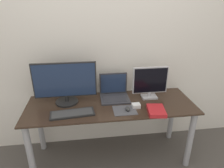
% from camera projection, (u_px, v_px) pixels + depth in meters
% --- Properties ---
extents(wall_back, '(7.00, 0.05, 2.50)m').
position_uv_depth(wall_back, '(107.00, 45.00, 2.23)').
color(wall_back, silver).
rests_on(wall_back, ground_plane).
extents(desk, '(1.76, 0.61, 0.70)m').
position_uv_depth(desk, '(111.00, 115.00, 2.16)').
color(desk, '#332319').
rests_on(desk, ground_plane).
extents(monitor_left, '(0.65, 0.24, 0.45)m').
position_uv_depth(monitor_left, '(65.00, 83.00, 2.06)').
color(monitor_left, black).
rests_on(monitor_left, desk).
extents(monitor_right, '(0.39, 0.12, 0.36)m').
position_uv_depth(monitor_right, '(150.00, 82.00, 2.18)').
color(monitor_right, '#B2B2B7').
rests_on(monitor_right, desk).
extents(laptop, '(0.31, 0.26, 0.26)m').
position_uv_depth(laptop, '(114.00, 92.00, 2.23)').
color(laptop, '#333338').
rests_on(laptop, desk).
extents(keyboard, '(0.43, 0.20, 0.02)m').
position_uv_depth(keyboard, '(72.00, 113.00, 1.92)').
color(keyboard, black).
rests_on(keyboard, desk).
extents(mousepad, '(0.23, 0.20, 0.00)m').
position_uv_depth(mousepad, '(125.00, 110.00, 1.99)').
color(mousepad, '#47474C').
rests_on(mousepad, desk).
extents(mouse, '(0.04, 0.07, 0.04)m').
position_uv_depth(mouse, '(128.00, 109.00, 1.98)').
color(mouse, '#333333').
rests_on(mouse, mousepad).
extents(book, '(0.19, 0.24, 0.04)m').
position_uv_depth(book, '(156.00, 111.00, 1.95)').
color(book, red).
rests_on(book, desk).
extents(power_brick, '(0.08, 0.07, 0.04)m').
position_uv_depth(power_brick, '(136.00, 106.00, 2.04)').
color(power_brick, white).
rests_on(power_brick, desk).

